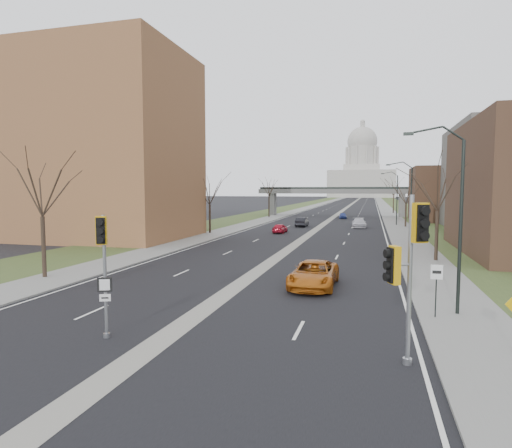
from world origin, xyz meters
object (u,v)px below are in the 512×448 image
at_px(signal_pole_median, 103,254).
at_px(car_right_far, 343,216).
at_px(signal_pole_right, 408,256).
at_px(car_left_near, 280,228).
at_px(car_left_far, 302,222).
at_px(car_right_mid, 359,223).
at_px(car_right_near, 314,274).
at_px(speed_limit_sign, 436,281).

xyz_separation_m(signal_pole_median, car_right_far, (4.36, 73.74, -2.81)).
height_order(signal_pole_right, car_left_near, signal_pole_right).
bearing_deg(car_left_far, signal_pole_median, 90.46).
height_order(car_left_near, car_right_mid, car_right_mid).
distance_m(car_right_near, car_right_far, 62.49).
bearing_deg(signal_pole_right, speed_limit_sign, 49.91).
bearing_deg(signal_pole_median, car_right_far, 62.38).
xyz_separation_m(signal_pole_median, speed_limit_sign, (12.85, 6.23, -1.65)).
bearing_deg(car_right_mid, car_left_far, 178.35).
distance_m(signal_pole_right, car_right_far, 73.77).
relative_size(car_left_near, car_right_mid, 0.75).
bearing_deg(car_right_mid, car_right_near, -95.80).
distance_m(speed_limit_sign, car_right_far, 68.05).
distance_m(signal_pole_right, car_left_far, 54.20).
bearing_deg(car_right_near, car_right_mid, 88.90).
distance_m(signal_pole_median, car_left_far, 53.23).
bearing_deg(car_left_near, car_left_far, -95.41).
bearing_deg(signal_pole_right, car_right_far, 71.52).
xyz_separation_m(signal_pole_median, car_left_far, (-0.70, 53.16, -2.68)).
relative_size(car_left_far, car_right_near, 0.80).
xyz_separation_m(car_left_near, car_left_far, (1.32, 10.66, 0.10)).
relative_size(car_left_near, car_right_far, 1.05).
relative_size(signal_pole_right, car_left_near, 1.52).
bearing_deg(car_left_near, car_right_mid, -131.06).
bearing_deg(car_left_near, car_right_near, 107.22).
xyz_separation_m(signal_pole_right, car_right_far, (-6.77, 73.39, -3.13)).
height_order(signal_pole_median, signal_pole_right, signal_pole_right).
bearing_deg(speed_limit_sign, car_right_mid, 94.65).
height_order(signal_pole_median, car_right_near, signal_pole_median).
relative_size(speed_limit_sign, car_right_near, 0.43).
distance_m(signal_pole_median, car_right_far, 73.92).
relative_size(car_right_mid, car_right_far, 1.39).
bearing_deg(car_left_near, speed_limit_sign, 113.95).
relative_size(car_right_near, car_right_far, 1.57).
relative_size(car_left_far, car_right_mid, 0.90).
bearing_deg(signal_pole_right, car_right_near, 88.38).
bearing_deg(car_right_far, signal_pole_right, -91.42).
bearing_deg(signal_pole_median, car_right_near, 35.19).
height_order(car_left_far, car_right_mid, car_left_far).
height_order(car_left_far, car_right_near, car_right_near).
bearing_deg(car_right_mid, signal_pole_median, -102.47).
height_order(signal_pole_right, car_right_mid, signal_pole_right).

